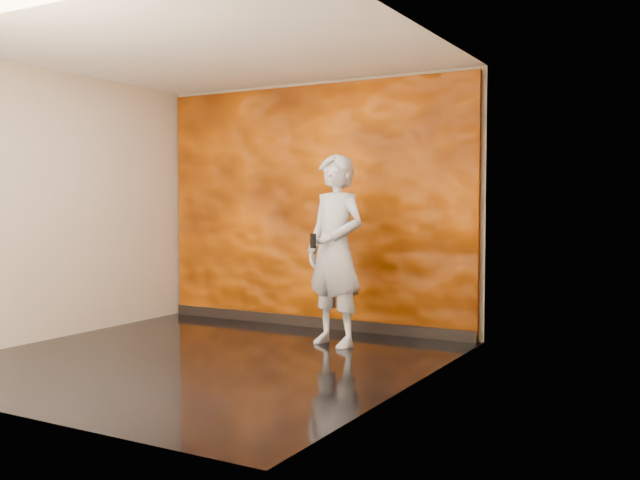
% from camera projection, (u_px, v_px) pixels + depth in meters
% --- Properties ---
extents(room, '(4.02, 4.02, 2.81)m').
position_uv_depth(room, '(204.00, 206.00, 6.43)').
color(room, black).
rests_on(room, ground).
extents(feature_wall, '(3.90, 0.06, 2.75)m').
position_uv_depth(feature_wall, '(312.00, 207.00, 8.14)').
color(feature_wall, '#EC6300').
rests_on(feature_wall, ground).
extents(baseboard, '(3.90, 0.04, 0.12)m').
position_uv_depth(baseboard, '(311.00, 322.00, 8.17)').
color(baseboard, black).
rests_on(baseboard, ground).
extents(man, '(0.79, 0.63, 1.90)m').
position_uv_depth(man, '(335.00, 250.00, 7.08)').
color(man, '#979AA5').
rests_on(man, ground).
extents(phone, '(0.08, 0.04, 0.14)m').
position_uv_depth(phone, '(313.00, 241.00, 6.90)').
color(phone, black).
rests_on(phone, man).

